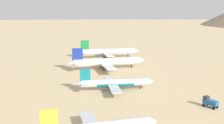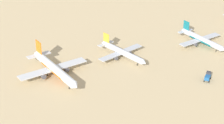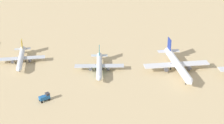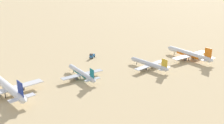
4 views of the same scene
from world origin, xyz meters
TOP-DOWN VIEW (x-y plane):
  - ground_plane at (0.00, 0.00)m, footprint 1800.00×1800.00m
  - parked_jet_1 at (-8.74, -45.15)m, footprint 34.68×28.27m
  - parked_jet_2 at (3.65, 1.16)m, footprint 34.71×28.12m
  - parked_jet_3 at (5.80, 45.13)m, footprint 46.42×37.81m
  - service_truck at (34.41, -25.55)m, footprint 4.94×5.69m

SIDE VIEW (x-z plane):
  - ground_plane at x=0.00m, z-range 0.00..0.00m
  - service_truck at x=34.41m, z-range 0.13..4.03m
  - parked_jet_2 at x=3.65m, z-range -1.68..8.35m
  - parked_jet_1 at x=-8.74m, z-range -1.63..8.37m
  - parked_jet_3 at x=5.80m, z-range -2.19..11.20m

